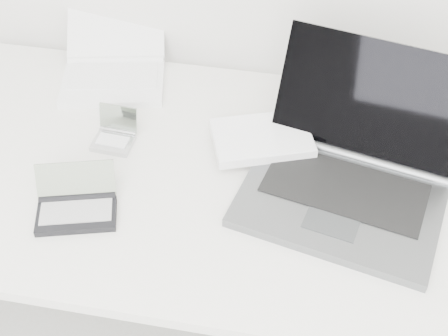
% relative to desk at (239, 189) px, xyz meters
% --- Properties ---
extents(desk, '(1.60, 0.80, 0.73)m').
position_rel_desk_xyz_m(desk, '(0.00, 0.00, 0.00)').
color(desk, white).
rests_on(desk, ground).
extents(laptop_large, '(0.60, 0.50, 0.27)m').
position_rel_desk_xyz_m(laptop_large, '(0.21, 0.02, 0.09)').
color(laptop_large, slate).
rests_on(laptop_large, desk).
extents(netbook_open_white, '(0.33, 0.38, 0.12)m').
position_rel_desk_xyz_m(netbook_open_white, '(-0.40, 0.31, 0.07)').
color(netbook_open_white, white).
rests_on(netbook_open_white, desk).
extents(pda_silver, '(0.10, 0.10, 0.08)m').
position_rel_desk_xyz_m(pda_silver, '(-0.32, 0.06, 0.06)').
color(pda_silver, silver).
rests_on(pda_silver, desk).
extents(palmtop_charcoal, '(0.20, 0.18, 0.09)m').
position_rel_desk_xyz_m(palmtop_charcoal, '(-0.33, -0.17, 0.06)').
color(palmtop_charcoal, black).
rests_on(palmtop_charcoal, desk).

